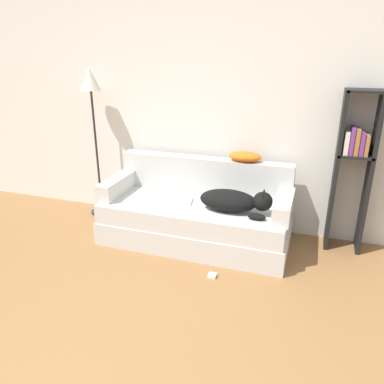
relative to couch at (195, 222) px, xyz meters
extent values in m
cube|color=silver|center=(-0.08, 0.54, 1.14)|extent=(7.65, 0.06, 2.70)
cube|color=silver|center=(0.00, 0.00, -0.09)|extent=(1.86, 0.81, 0.23)
cube|color=silver|center=(0.00, -0.01, 0.12)|extent=(1.82, 0.77, 0.19)
cube|color=silver|center=(0.00, 0.34, 0.40)|extent=(1.82, 0.15, 0.37)
cube|color=silver|center=(-0.86, -0.01, 0.30)|extent=(0.15, 0.62, 0.18)
cube|color=silver|center=(0.86, -0.01, 0.30)|extent=(0.15, 0.62, 0.18)
ellipsoid|color=black|center=(0.35, -0.07, 0.32)|extent=(0.54, 0.29, 0.20)
sphere|color=black|center=(0.67, -0.07, 0.35)|extent=(0.18, 0.18, 0.18)
cone|color=black|center=(0.67, -0.12, 0.41)|extent=(0.06, 0.06, 0.08)
cone|color=black|center=(0.67, -0.02, 0.41)|extent=(0.06, 0.06, 0.08)
ellipsoid|color=black|center=(0.64, -0.20, 0.25)|extent=(0.16, 0.07, 0.06)
cube|color=silver|center=(-0.20, -0.04, 0.22)|extent=(0.37, 0.27, 0.02)
ellipsoid|color=orange|center=(0.41, 0.34, 0.64)|extent=(0.33, 0.20, 0.10)
cube|color=black|center=(1.27, 0.36, 0.55)|extent=(0.04, 0.26, 1.53)
cube|color=black|center=(1.57, 0.36, 0.55)|extent=(0.04, 0.26, 1.53)
cube|color=black|center=(1.42, 0.36, 1.31)|extent=(0.31, 0.26, 0.02)
cube|color=black|center=(1.42, 0.36, 0.74)|extent=(0.31, 0.26, 0.02)
cube|color=silver|center=(1.33, 0.34, 0.86)|extent=(0.04, 0.20, 0.21)
cube|color=#753384|center=(1.37, 0.34, 0.87)|extent=(0.04, 0.20, 0.25)
cube|color=olive|center=(1.41, 0.34, 0.87)|extent=(0.04, 0.20, 0.23)
cube|color=#753384|center=(1.45, 0.34, 0.85)|extent=(0.04, 0.20, 0.20)
cube|color=olive|center=(1.49, 0.34, 0.84)|extent=(0.03, 0.20, 0.19)
cylinder|color=#232326|center=(-1.29, 0.33, -0.20)|extent=(0.26, 0.26, 0.02)
cylinder|color=#232326|center=(-1.29, 0.33, 0.52)|extent=(0.02, 0.02, 1.41)
cone|color=silver|center=(-1.29, 0.33, 1.34)|extent=(0.22, 0.22, 0.23)
cube|color=silver|center=(0.35, -0.57, -0.19)|extent=(0.07, 0.07, 0.03)
camera|label=1|loc=(1.07, -3.25, 1.64)|focal=35.00mm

